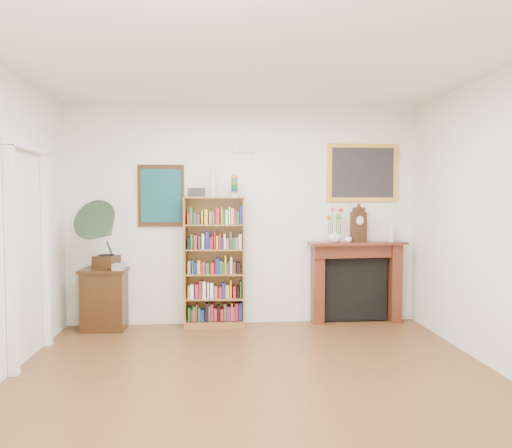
{
  "coord_description": "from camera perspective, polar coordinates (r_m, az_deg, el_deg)",
  "views": [
    {
      "loc": [
        -0.36,
        -3.91,
        1.62
      ],
      "look_at": [
        0.09,
        1.6,
        1.33
      ],
      "focal_mm": 35.0,
      "sensor_mm": 36.0,
      "label": 1
    }
  ],
  "objects": [
    {
      "name": "teal_poster",
      "position": [
        6.43,
        -10.79,
        3.2
      ],
      "size": [
        0.58,
        0.04,
        0.78
      ],
      "color": "black",
      "rests_on": "back_wall"
    },
    {
      "name": "room",
      "position": [
        3.93,
        0.63,
        -0.25
      ],
      "size": [
        4.51,
        5.01,
        2.81
      ],
      "color": "brown",
      "rests_on": "ground"
    },
    {
      "name": "bottle_right",
      "position": [
        6.69,
        15.21,
        -1.08
      ],
      "size": [
        0.06,
        0.06,
        0.2
      ],
      "primitive_type": "cylinder",
      "color": "silver",
      "rests_on": "fireplace"
    },
    {
      "name": "cd_stack",
      "position": [
        6.21,
        -15.48,
        -4.75
      ],
      "size": [
        0.14,
        0.14,
        0.08
      ],
      "primitive_type": "cube",
      "rotation": [
        0.0,
        0.0,
        -0.16
      ],
      "color": "#B0AFBB",
      "rests_on": "side_cabinet"
    },
    {
      "name": "mantel_clock",
      "position": [
        6.54,
        11.64,
        -0.13
      ],
      "size": [
        0.22,
        0.17,
        0.44
      ],
      "rotation": [
        0.0,
        0.0,
        0.37
      ],
      "color": "black",
      "rests_on": "fireplace"
    },
    {
      "name": "bookshelf",
      "position": [
        6.29,
        -4.74,
        -3.47
      ],
      "size": [
        0.77,
        0.31,
        1.89
      ],
      "rotation": [
        0.0,
        0.0,
        -0.05
      ],
      "color": "brown",
      "rests_on": "floor"
    },
    {
      "name": "teacup",
      "position": [
        6.42,
        10.49,
        -1.79
      ],
      "size": [
        0.11,
        0.11,
        0.07
      ],
      "primitive_type": "imported",
      "rotation": [
        0.0,
        0.0,
        -0.32
      ],
      "color": "white",
      "rests_on": "fireplace"
    },
    {
      "name": "small_picture",
      "position": [
        6.44,
        -1.4,
        9.49
      ],
      "size": [
        0.26,
        0.04,
        0.3
      ],
      "color": "white",
      "rests_on": "back_wall"
    },
    {
      "name": "side_cabinet",
      "position": [
        6.46,
        -16.94,
        -8.23
      ],
      "size": [
        0.56,
        0.41,
        0.76
      ],
      "primitive_type": "cube",
      "rotation": [
        0.0,
        0.0,
        -0.02
      ],
      "color": "black",
      "rests_on": "floor"
    },
    {
      "name": "flower_vase",
      "position": [
        6.44,
        8.95,
        -1.34
      ],
      "size": [
        0.16,
        0.16,
        0.16
      ],
      "primitive_type": "imported",
      "rotation": [
        0.0,
        0.0,
        -0.03
      ],
      "color": "silver",
      "rests_on": "fireplace"
    },
    {
      "name": "gilt_painting",
      "position": [
        6.68,
        12.08,
        5.75
      ],
      "size": [
        0.95,
        0.04,
        0.75
      ],
      "color": "gold",
      "rests_on": "back_wall"
    },
    {
      "name": "bottle_left",
      "position": [
        6.65,
        15.2,
        -0.94
      ],
      "size": [
        0.07,
        0.07,
        0.24
      ],
      "primitive_type": "cylinder",
      "color": "silver",
      "rests_on": "fireplace"
    },
    {
      "name": "door_casing",
      "position": [
        5.45,
        -24.42,
        -1.07
      ],
      "size": [
        0.08,
        1.02,
        2.17
      ],
      "color": "white",
      "rests_on": "left_wall"
    },
    {
      "name": "gramophone",
      "position": [
        6.25,
        -17.04,
        -0.72
      ],
      "size": [
        0.67,
        0.76,
        0.84
      ],
      "rotation": [
        0.0,
        0.0,
        -0.29
      ],
      "color": "black",
      "rests_on": "side_cabinet"
    },
    {
      "name": "fireplace",
      "position": [
        6.65,
        11.36,
        -5.76
      ],
      "size": [
        1.27,
        0.38,
        1.06
      ],
      "rotation": [
        0.0,
        0.0,
        0.06
      ],
      "color": "#441D0F",
      "rests_on": "floor"
    }
  ]
}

